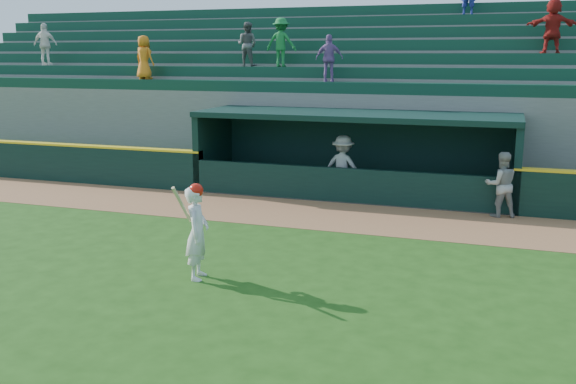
{
  "coord_description": "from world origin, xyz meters",
  "views": [
    {
      "loc": [
        4.25,
        -10.84,
        4.12
      ],
      "look_at": [
        0.0,
        1.6,
        1.3
      ],
      "focal_mm": 40.0,
      "sensor_mm": 36.0,
      "label": 1
    }
  ],
  "objects": [
    {
      "name": "warning_track",
      "position": [
        0.0,
        4.9,
        0.01
      ],
      "size": [
        40.0,
        3.0,
        0.01
      ],
      "primitive_type": "cube",
      "color": "brown",
      "rests_on": "ground"
    },
    {
      "name": "stands",
      "position": [
        -0.01,
        12.57,
        2.39
      ],
      "size": [
        34.5,
        6.25,
        7.54
      ],
      "color": "slate",
      "rests_on": "ground"
    },
    {
      "name": "dugout_player_front",
      "position": [
        4.22,
        6.24,
        0.85
      ],
      "size": [
        0.98,
        0.86,
        1.7
      ],
      "primitive_type": "imported",
      "rotation": [
        0.0,
        0.0,
        3.44
      ],
      "color": "#969691",
      "rests_on": "ground"
    },
    {
      "name": "dugout_player_inside",
      "position": [
        -0.2,
        7.17,
        0.92
      ],
      "size": [
        1.27,
        0.85,
        1.83
      ],
      "primitive_type": "imported",
      "rotation": [
        0.0,
        0.0,
        2.99
      ],
      "color": "#A9A9A4",
      "rests_on": "ground"
    },
    {
      "name": "ground",
      "position": [
        0.0,
        0.0,
        0.0
      ],
      "size": [
        120.0,
        120.0,
        0.0
      ],
      "primitive_type": "plane",
      "color": "#1D4511",
      "rests_on": "ground"
    },
    {
      "name": "batter_at_plate",
      "position": [
        -1.05,
        -0.54,
        0.91
      ],
      "size": [
        0.55,
        0.84,
        1.84
      ],
      "color": "silver",
      "rests_on": "ground"
    },
    {
      "name": "dugout",
      "position": [
        0.0,
        8.0,
        1.36
      ],
      "size": [
        9.4,
        2.8,
        2.46
      ],
      "color": "slate",
      "rests_on": "ground"
    }
  ]
}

